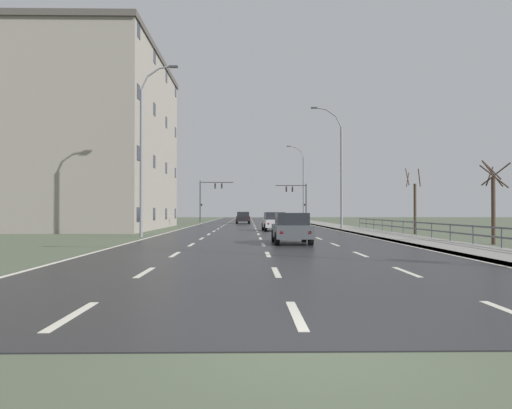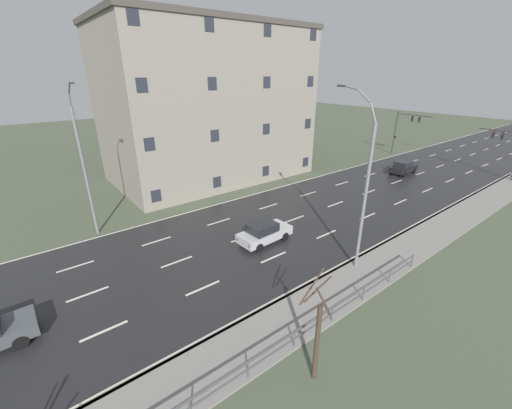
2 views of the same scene
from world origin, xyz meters
TOP-DOWN VIEW (x-y plane):
  - ground_plane at (0.00, 48.00)m, footprint 160.00×160.00m
  - road_asphalt_strip at (0.00, 59.99)m, footprint 14.00×120.00m
  - sidewalk_right at (8.43, 60.00)m, footprint 3.00×120.00m
  - guardrail at (9.85, 22.36)m, footprint 0.07×36.37m
  - street_lamp_midground at (7.41, 37.80)m, footprint 2.81×0.24m
  - street_lamp_distant at (7.44, 67.50)m, footprint 2.63×0.24m
  - street_lamp_left_bank at (-7.46, 25.92)m, footprint 2.43×0.24m
  - traffic_signal_right at (6.76, 66.69)m, footprint 4.61×0.36m
  - traffic_signal_left at (-6.68, 68.26)m, footprint 5.09×0.36m
  - car_near_left at (-1.39, 59.70)m, footprint 1.97×4.17m
  - car_far_left at (1.45, 35.24)m, footprint 1.99×4.18m
  - car_distant at (1.45, 19.06)m, footprint 1.87×4.12m
  - brick_building at (-15.54, 40.84)m, footprint 13.31×21.85m
  - bare_tree_near at (11.44, 18.42)m, footprint 1.82×1.96m
  - bare_tree_mid at (11.38, 29.75)m, footprint 1.17×1.25m

SIDE VIEW (x-z plane):
  - ground_plane at x=0.00m, z-range -0.12..0.00m
  - road_asphalt_strip at x=0.00m, z-range 0.00..0.02m
  - sidewalk_right at x=8.43m, z-range 0.00..0.12m
  - guardrail at x=9.85m, z-range 0.21..1.21m
  - car_near_left at x=-1.39m, z-range 0.02..1.59m
  - car_far_left at x=1.45m, z-range 0.02..1.59m
  - car_distant at x=1.45m, z-range 0.02..1.59m
  - bare_tree_near at x=11.44m, z-range -0.04..4.16m
  - bare_tree_mid at x=11.38m, z-range -0.29..4.53m
  - traffic_signal_right at x=6.76m, z-range 1.06..6.77m
  - traffic_signal_left at x=-6.68m, z-range 1.16..7.41m
  - street_lamp_midground at x=7.41m, z-range -0.15..10.83m
  - street_lamp_left_bank at x=-7.46m, z-range -0.11..10.98m
  - street_lamp_distant at x=7.44m, z-range -0.13..11.34m
  - brick_building at x=-15.54m, z-range 0.01..16.40m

